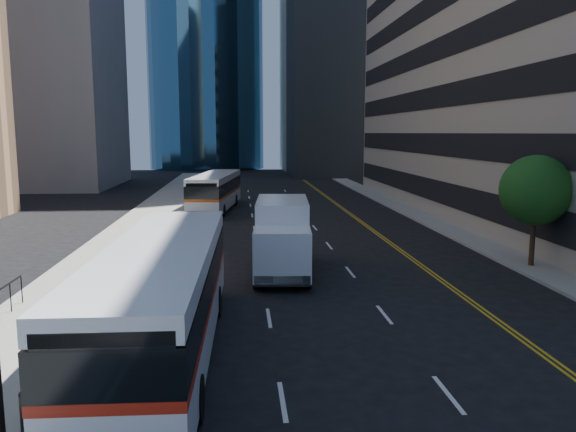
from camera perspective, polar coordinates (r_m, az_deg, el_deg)
The scene contains 9 objects.
ground at distance 18.03m, azimuth 9.83°, elevation -11.90°, with size 160.00×160.00×0.00m, color black.
sidewalk_west at distance 42.22m, azimuth -13.18°, elevation -0.15°, with size 5.00×90.00×0.15m, color gray.
sidewalk_east at distance 43.89m, azimuth 12.90°, elevation 0.18°, with size 2.00×90.00×0.15m, color gray.
midrise_west at distance 73.14m, azimuth -24.80°, elevation 16.57°, with size 18.00×18.00×35.00m, color gray.
street_tree at distance 27.91m, azimuth 23.86°, elevation 2.41°, with size 3.20×3.20×5.10m.
bus_front at distance 16.12m, azimuth -12.58°, elevation -7.84°, with size 3.01×12.60×3.23m.
bus_rear at distance 45.58m, azimuth -7.36°, elevation 2.58°, with size 4.02×11.72×2.96m.
box_truck at distance 25.00m, azimuth -0.59°, elevation -2.00°, with size 2.81×6.86×3.21m.
trash_can at distance 13.18m, azimuth -24.29°, elevation -17.71°, with size 0.58×0.58×0.87m, color black.
Camera 1 is at (-4.45, -16.32, 6.23)m, focal length 35.00 mm.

